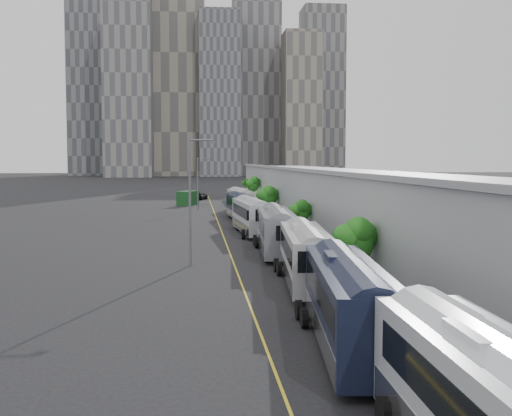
{
  "coord_description": "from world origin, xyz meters",
  "views": [
    {
      "loc": [
        -4.52,
        -8.16,
        8.11
      ],
      "look_at": [
        1.98,
        59.46,
        3.0
      ],
      "focal_mm": 45.0,
      "sensor_mm": 36.0,
      "label": 1
    }
  ],
  "objects": [
    {
      "name": "tree_4",
      "position": [
        5.71,
        103.72,
        3.91
      ],
      "size": [
        2.18,
        2.18,
        5.03
      ],
      "color": "black",
      "rests_on": "ground"
    },
    {
      "name": "tree_3",
      "position": [
        5.41,
        79.59,
        3.18
      ],
      "size": [
        2.78,
        2.78,
        4.58
      ],
      "color": "black",
      "rests_on": "ground"
    },
    {
      "name": "tree_2",
      "position": [
        5.82,
        54.59,
        2.93
      ],
      "size": [
        1.96,
        1.96,
        3.93
      ],
      "color": "black",
      "rests_on": "ground"
    },
    {
      "name": "tree_1",
      "position": [
        5.52,
        31.56,
        3.14
      ],
      "size": [
        2.56,
        2.56,
        4.43
      ],
      "color": "black",
      "rests_on": "ground"
    },
    {
      "name": "suv",
      "position": [
        -3.75,
        122.15,
        0.73
      ],
      "size": [
        3.95,
        5.77,
        1.46
      ],
      "primitive_type": "imported",
      "rotation": [
        0.0,
        0.0,
        -0.32
      ],
      "color": "black",
      "rests_on": "ground"
    },
    {
      "name": "bus_3",
      "position": [
        2.5,
        46.63,
        1.68
      ],
      "size": [
        3.52,
        13.71,
        3.97
      ],
      "rotation": [
        0.0,
        0.0,
        -0.06
      ],
      "color": "slate",
      "rests_on": "ground"
    },
    {
      "name": "lane_line",
      "position": [
        -1.5,
        55.0,
        0.01
      ],
      "size": [
        0.12,
        160.0,
        0.02
      ],
      "primitive_type": "cube",
      "color": "gold",
      "rests_on": "ground"
    },
    {
      "name": "sidewalk",
      "position": [
        9.0,
        55.0,
        0.06
      ],
      "size": [
        10.0,
        170.0,
        0.12
      ],
      "primitive_type": "cube",
      "color": "gray",
      "rests_on": "ground"
    },
    {
      "name": "depot",
      "position": [
        12.99,
        55.0,
        3.51
      ],
      "size": [
        12.45,
        160.4,
        7.2
      ],
      "color": "gray",
      "rests_on": "ground"
    },
    {
      "name": "street_lamp_far",
      "position": [
        -3.78,
        96.08,
        4.9
      ],
      "size": [
        2.04,
        0.22,
        8.44
      ],
      "color": "#59595E",
      "rests_on": "ground"
    },
    {
      "name": "bus_2",
      "position": [
        2.64,
        32.52,
        1.61
      ],
      "size": [
        3.7,
        13.26,
        3.82
      ],
      "rotation": [
        0.0,
        0.0,
        -0.08
      ],
      "color": "#BBBBBD",
      "rests_on": "ground"
    },
    {
      "name": "tree_5",
      "position": [
        6.23,
        126.36,
        2.97
      ],
      "size": [
        1.14,
        1.14,
        3.64
      ],
      "color": "black",
      "rests_on": "ground"
    },
    {
      "name": "skyline",
      "position": [
        -2.9,
        324.16,
        50.85
      ],
      "size": [
        145.0,
        64.0,
        120.0
      ],
      "color": "slate",
      "rests_on": "ground"
    },
    {
      "name": "bus_5",
      "position": [
        1.68,
        77.62,
        1.52
      ],
      "size": [
        3.3,
        12.47,
        3.61
      ],
      "rotation": [
        0.0,
        0.0,
        0.07
      ],
      "color": "#171A34",
      "rests_on": "ground"
    },
    {
      "name": "bus_6",
      "position": [
        2.54,
        89.25,
        1.58
      ],
      "size": [
        3.6,
        12.95,
        3.74
      ],
      "rotation": [
        0.0,
        0.0,
        0.08
      ],
      "color": "silver",
      "rests_on": "ground"
    },
    {
      "name": "bus_1",
      "position": [
        2.04,
        18.49,
        1.64
      ],
      "size": [
        3.96,
        13.51,
        3.89
      ],
      "rotation": [
        0.0,
        0.0,
        -0.1
      ],
      "color": "#161B31",
      "rests_on": "ground"
    },
    {
      "name": "shipping_container",
      "position": [
        -5.73,
        107.01,
        1.27
      ],
      "size": [
        4.02,
        6.0,
        2.54
      ],
      "primitive_type": "cube",
      "rotation": [
        0.0,
        0.0,
        -0.33
      ],
      "color": "#113916",
      "rests_on": "ground"
    },
    {
      "name": "street_lamp_near",
      "position": [
        -4.69,
        40.81,
        5.55
      ],
      "size": [
        2.04,
        0.22,
        9.71
      ],
      "color": "#59595E",
      "rests_on": "ground"
    },
    {
      "name": "bus_4",
      "position": [
        1.75,
        61.53,
        1.64
      ],
      "size": [
        3.54,
        13.46,
        3.89
      ],
      "rotation": [
        0.0,
        0.0,
        0.06
      ],
      "color": "#B8BBC3",
      "rests_on": "ground"
    }
  ]
}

